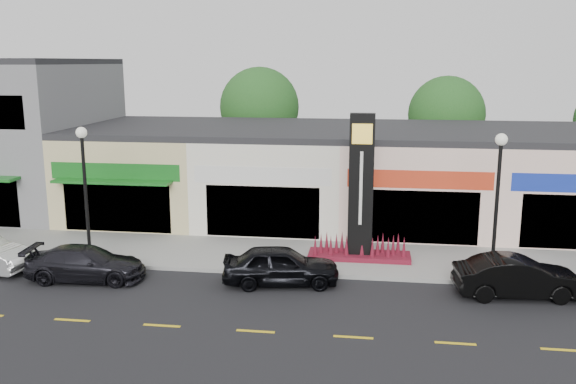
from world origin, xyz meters
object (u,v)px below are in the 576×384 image
Objects in this scene: lamp_west_near at (85,180)px; pylon_sign at (360,208)px; lamp_east_near at (498,192)px; car_black_sedan at (281,265)px; car_dark_sedan at (86,263)px; car_black_conv at (518,277)px.

lamp_west_near is 0.91× the size of pylon_sign.
car_black_sedan is (-7.83, -1.34, -2.74)m from lamp_east_near.
lamp_east_near is at bearing -18.75° from pylon_sign.
lamp_west_near is 1.27× the size of car_black_sedan.
car_black_sedan is (8.17, -1.34, -2.74)m from lamp_west_near.
pylon_sign is (11.00, 1.70, -1.20)m from lamp_west_near.
pylon_sign is 1.39× the size of car_black_sedan.
car_dark_sedan is 15.87m from car_black_conv.
car_black_conv is at bearing -92.35° from car_dark_sedan.
lamp_east_near is at bearing -86.98° from car_dark_sedan.
lamp_west_near is at bearing 17.69° from car_dark_sedan.
pylon_sign is 1.37× the size of car_black_conv.
lamp_east_near is (16.00, 0.00, 0.00)m from lamp_west_near.
lamp_west_near is at bearing 71.75° from car_black_sedan.
car_black_sedan is at bearing -170.26° from lamp_east_near.
car_black_sedan reaches higher than car_black_conv.
car_dark_sedan is at bearing -172.86° from lamp_east_near.
car_black_sedan is 0.98× the size of car_black_conv.
pylon_sign reaches higher than lamp_east_near.
car_black_sedan is (7.40, 0.56, 0.08)m from car_dark_sedan.
car_dark_sedan is (0.76, -1.91, -2.83)m from lamp_west_near.
car_black_sedan is 8.46m from car_black_conv.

